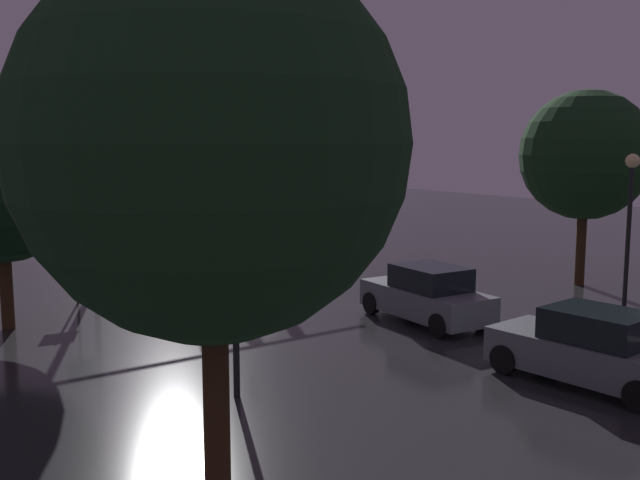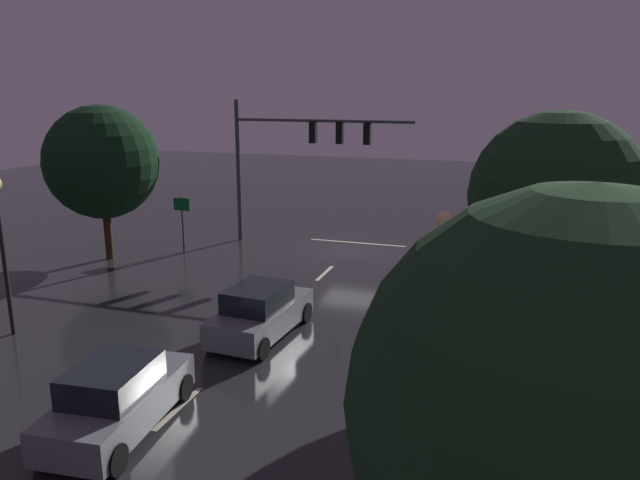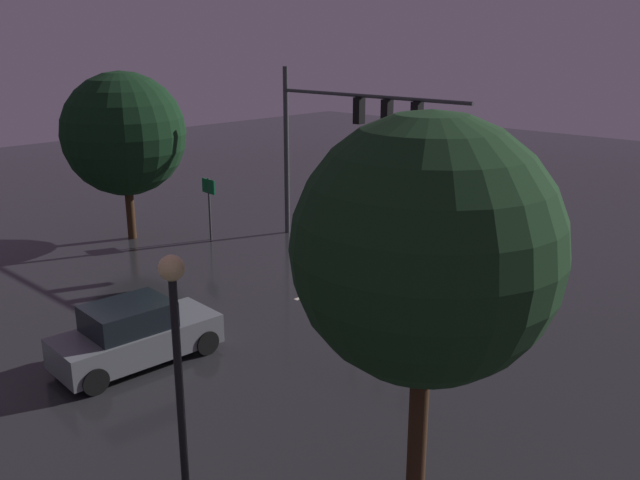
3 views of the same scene
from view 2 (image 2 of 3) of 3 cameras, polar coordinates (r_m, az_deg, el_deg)
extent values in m
plane|color=#232326|center=(30.00, 2.76, -0.97)|extent=(80.00, 80.00, 0.00)
cylinder|color=#383A3D|center=(31.72, -7.60, 6.35)|extent=(0.22, 0.22, 7.17)
cylinder|color=#383A3D|center=(29.82, 0.18, 11.04)|extent=(8.97, 0.14, 0.14)
cube|color=black|center=(29.99, -0.64, 9.96)|extent=(0.32, 0.36, 1.00)
sphere|color=black|center=(30.15, -0.53, 10.59)|extent=(0.20, 0.20, 0.20)
sphere|color=yellow|center=(30.17, -0.53, 9.99)|extent=(0.20, 0.20, 0.20)
sphere|color=black|center=(30.20, -0.53, 9.38)|extent=(0.20, 0.20, 0.20)
cube|color=black|center=(29.59, 1.86, 9.90)|extent=(0.32, 0.36, 1.00)
sphere|color=black|center=(29.75, 1.97, 10.54)|extent=(0.20, 0.20, 0.20)
sphere|color=yellow|center=(29.77, 1.96, 9.93)|extent=(0.20, 0.20, 0.20)
sphere|color=black|center=(29.80, 1.96, 9.31)|extent=(0.20, 0.20, 0.20)
cube|color=black|center=(29.24, 4.43, 9.82)|extent=(0.32, 0.36, 1.00)
sphere|color=black|center=(29.41, 4.53, 10.46)|extent=(0.20, 0.20, 0.20)
sphere|color=yellow|center=(29.43, 4.52, 9.84)|extent=(0.20, 0.20, 0.20)
sphere|color=black|center=(29.45, 4.51, 9.22)|extent=(0.20, 0.20, 0.20)
cube|color=beige|center=(26.31, 0.44, -3.10)|extent=(0.16, 2.20, 0.01)
cube|color=beige|center=(20.99, -4.58, -7.67)|extent=(0.16, 2.20, 0.01)
cube|color=beige|center=(16.16, -13.05, -15.00)|extent=(0.16, 2.20, 0.01)
cube|color=beige|center=(31.47, 3.52, -0.26)|extent=(5.00, 0.16, 0.01)
cube|color=slate|center=(19.78, -5.49, -7.16)|extent=(2.10, 4.42, 0.80)
cube|color=black|center=(19.36, -5.82, -5.31)|extent=(1.74, 2.21, 0.68)
cylinder|color=black|center=(21.57, -5.50, -6.13)|extent=(0.27, 0.69, 0.68)
cylinder|color=black|center=(20.89, -1.38, -6.75)|extent=(0.27, 0.69, 0.68)
cylinder|color=black|center=(19.00, -10.00, -9.14)|extent=(0.27, 0.69, 0.68)
cylinder|color=black|center=(18.22, -5.44, -10.03)|extent=(0.27, 0.69, 0.68)
sphere|color=#F9EFC6|center=(21.81, -4.44, -4.95)|extent=(0.20, 0.20, 0.20)
sphere|color=#F9EFC6|center=(21.29, -1.29, -5.39)|extent=(0.20, 0.20, 0.20)
cube|color=slate|center=(15.38, -18.18, -14.34)|extent=(2.17, 4.44, 0.80)
cube|color=black|center=(14.90, -18.81, -12.15)|extent=(1.78, 2.23, 0.68)
cylinder|color=black|center=(17.11, -17.78, -12.34)|extent=(0.28, 0.70, 0.68)
cylinder|color=black|center=(16.37, -12.58, -13.24)|extent=(0.28, 0.70, 0.68)
cylinder|color=black|center=(14.82, -24.33, -17.31)|extent=(0.28, 0.70, 0.68)
cylinder|color=black|center=(13.95, -18.51, -18.82)|extent=(0.28, 0.70, 0.68)
sphere|color=#F9EFC6|center=(17.28, -16.43, -10.75)|extent=(0.20, 0.20, 0.20)
sphere|color=#F9EFC6|center=(16.72, -12.46, -11.37)|extent=(0.20, 0.20, 0.20)
cylinder|color=black|center=(15.24, 11.11, -7.29)|extent=(0.14, 0.14, 4.55)
sphere|color=#F9D88C|center=(14.54, 11.56, 1.77)|extent=(0.44, 0.44, 0.44)
cylinder|color=black|center=(21.64, -27.30, -1.99)|extent=(0.14, 0.14, 4.72)
cylinder|color=#383A3D|center=(30.21, -12.65, 1.42)|extent=(0.09, 0.09, 2.68)
cube|color=#0F6033|center=(30.02, -12.75, 3.26)|extent=(0.90, 0.14, 0.60)
sphere|color=#163319|center=(7.11, 22.54, -14.48)|extent=(4.79, 4.79, 4.79)
cylinder|color=#382314|center=(29.90, -19.13, 0.76)|extent=(0.36, 0.36, 2.58)
sphere|color=black|center=(29.37, -19.63, 6.85)|extent=(5.10, 5.10, 5.10)
cylinder|color=#382314|center=(18.67, 20.23, -6.34)|extent=(0.36, 0.36, 3.05)
sphere|color=#163319|center=(17.85, 21.12, 3.66)|extent=(4.73, 4.73, 4.73)
camera|label=1|loc=(22.30, -67.10, -0.74)|focal=40.45mm
camera|label=3|loc=(11.04, 60.92, 9.87)|focal=38.06mm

